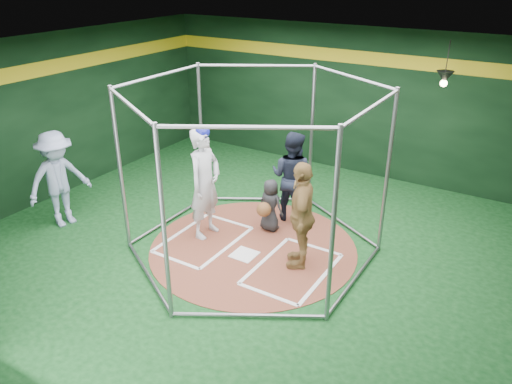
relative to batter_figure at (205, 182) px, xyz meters
The scene contains 12 objects.
room_shell 1.23m from the batter_figure, ahead, with size 10.10×9.10×3.53m.
clay_disc 1.50m from the batter_figure, ahead, with size 3.80×3.80×0.01m, color brown.
home_plate 1.52m from the batter_figure, 14.80° to the right, with size 0.43×0.43×0.01m, color white.
batter_box_left 1.10m from the batter_figure, 69.28° to the right, with size 1.17×1.77×0.01m.
batter_box_right 2.27m from the batter_figure, ahead, with size 1.17×1.77×0.01m.
batting_cage 1.11m from the batter_figure, ahead, with size 4.05×4.67×3.00m.
pendant_lamp_near 5.13m from the batter_figure, 48.27° to the left, with size 0.34×0.34×0.90m.
batter_figure is the anchor object (origin of this frame).
visitor_leopard 2.01m from the batter_figure, ahead, with size 1.11×0.46×1.90m, color tan.
catcher_figure 1.34m from the batter_figure, 38.78° to the left, with size 0.54×0.58×1.05m.
umpire 1.79m from the batter_figure, 53.14° to the left, with size 0.90×0.70×1.85m, color black.
bystander_blue 2.92m from the batter_figure, 156.94° to the right, with size 1.25×0.72×1.93m, color #8E9BBD.
Camera 1 is at (4.19, -6.71, 4.82)m, focal length 35.00 mm.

